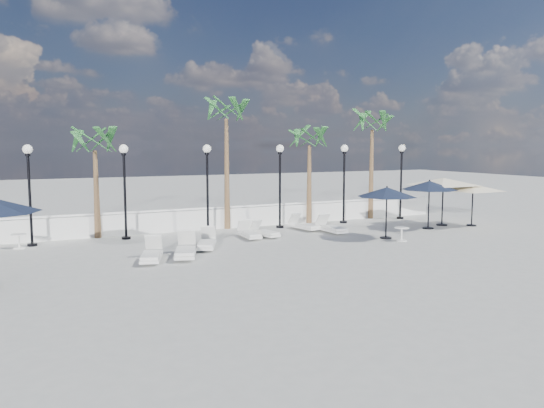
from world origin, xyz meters
name	(u,v)px	position (x,y,z in m)	size (l,w,h in m)	color
ground	(272,262)	(0.00, 0.00, 0.00)	(100.00, 100.00, 0.00)	#999994
balustrade	(201,219)	(0.00, 7.50, 0.47)	(26.00, 0.30, 1.01)	silver
lamppost_1	(29,181)	(-7.00, 6.50, 2.49)	(0.36, 0.36, 3.84)	black
lamppost_2	(124,178)	(-3.50, 6.50, 2.49)	(0.36, 0.36, 3.84)	black
lamppost_3	(207,176)	(0.00, 6.50, 2.49)	(0.36, 0.36, 3.84)	black
lamppost_4	(280,174)	(3.50, 6.50, 2.49)	(0.36, 0.36, 3.84)	black
lamppost_5	(344,172)	(7.00, 6.50, 2.49)	(0.36, 0.36, 3.84)	black
lamppost_6	(401,171)	(10.50, 6.50, 2.49)	(0.36, 0.36, 3.84)	black
palm_1	(95,147)	(-4.50, 7.30, 3.75)	(2.60, 2.60, 4.70)	brown
palm_2	(226,116)	(1.20, 7.30, 5.12)	(2.60, 2.60, 6.10)	brown
palm_3	(309,142)	(5.50, 7.30, 3.95)	(2.60, 2.60, 4.90)	brown
palm_4	(372,127)	(9.20, 7.30, 4.73)	(2.60, 2.60, 5.70)	brown
lounger_1	(186,250)	(-2.31, 2.03, 0.26)	(1.27, 2.13, 0.76)	white
lounger_2	(207,243)	(-1.18, 3.16, 0.23)	(1.24, 1.88, 0.67)	white
lounger_3	(152,254)	(-3.50, 1.90, 0.23)	(1.14, 1.94, 0.69)	white
lounger_4	(249,233)	(1.10, 4.54, 0.21)	(0.63, 1.69, 0.62)	white
lounger_5	(264,232)	(1.81, 4.57, 0.20)	(0.84, 1.69, 0.60)	white
lounger_6	(304,225)	(4.18, 5.43, 0.22)	(0.86, 1.78, 0.64)	white
lounger_7	(331,228)	(4.87, 4.22, 0.23)	(0.64, 1.85, 0.69)	white
side_table_1	(19,240)	(-7.45, 6.20, 0.33)	(0.56, 0.56, 0.54)	white
side_table_2	(402,233)	(6.36, 1.31, 0.33)	(0.57, 0.57, 0.55)	white
parasol_navy_mid	(387,192)	(6.16, 2.06, 1.90)	(2.41, 2.41, 2.16)	black
parasol_navy_right	(429,186)	(9.50, 3.29, 1.98)	(2.51, 2.51, 2.25)	black
parasol_cream_sq_a	(443,178)	(10.78, 3.77, 2.26)	(4.97, 4.97, 2.44)	black
parasol_cream_sq_b	(473,185)	(11.97, 3.07, 1.96)	(4.24, 4.24, 2.13)	black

